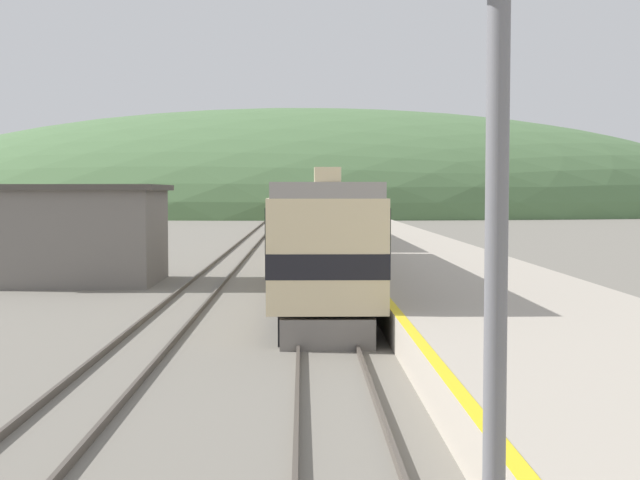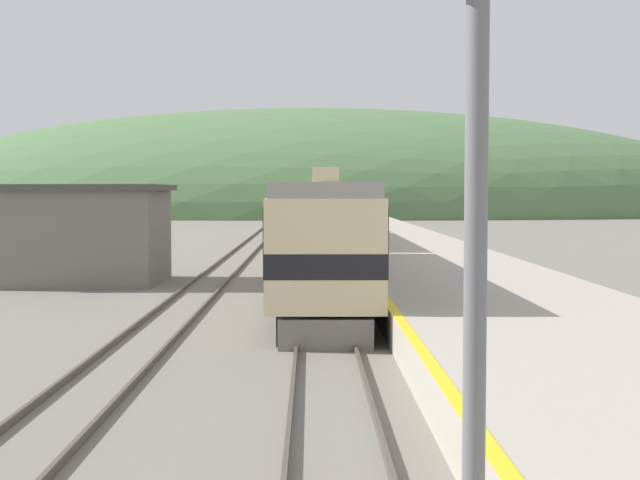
# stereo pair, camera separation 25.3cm
# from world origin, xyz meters

# --- Properties ---
(track_main) EXTENTS (1.52, 180.00, 0.16)m
(track_main) POSITION_xyz_m (0.00, 70.00, 0.08)
(track_main) COLOR #4C443D
(track_main) RESTS_ON ground
(track_siding) EXTENTS (1.52, 180.00, 0.16)m
(track_siding) POSITION_xyz_m (-4.60, 70.00, 0.08)
(track_siding) COLOR #4C443D
(track_siding) RESTS_ON ground
(platform) EXTENTS (7.17, 140.00, 0.93)m
(platform) POSITION_xyz_m (5.16, 50.00, 0.46)
(platform) COLOR #ADA393
(platform) RESTS_ON ground
(distant_hills) EXTENTS (152.18, 68.48, 35.43)m
(distant_hills) POSITION_xyz_m (0.00, 147.40, 0.00)
(distant_hills) COLOR #517547
(distant_hills) RESTS_ON ground
(station_shed) EXTENTS (7.84, 6.19, 4.15)m
(station_shed) POSITION_xyz_m (-10.38, 33.60, 2.09)
(station_shed) COLOR slate
(station_shed) RESTS_ON ground
(express_train_lead_car) EXTENTS (3.03, 21.09, 4.45)m
(express_train_lead_car) POSITION_xyz_m (0.00, 27.55, 2.24)
(express_train_lead_car) COLOR black
(express_train_lead_car) RESTS_ON ground
(carriage_second) EXTENTS (3.02, 20.41, 4.09)m
(carriage_second) POSITION_xyz_m (0.00, 49.41, 2.23)
(carriage_second) COLOR black
(carriage_second) RESTS_ON ground
(carriage_third) EXTENTS (3.02, 20.41, 4.09)m
(carriage_third) POSITION_xyz_m (0.00, 70.70, 2.23)
(carriage_third) COLOR black
(carriage_third) RESTS_ON ground
(carriage_fourth) EXTENTS (3.02, 20.41, 4.09)m
(carriage_fourth) POSITION_xyz_m (0.00, 91.99, 2.23)
(carriage_fourth) COLOR black
(carriage_fourth) RESTS_ON ground
(carriage_fifth) EXTENTS (3.02, 20.41, 4.09)m
(carriage_fifth) POSITION_xyz_m (0.00, 113.28, 2.23)
(carriage_fifth) COLOR black
(carriage_fifth) RESTS_ON ground
(signal_mast_main) EXTENTS (2.20, 0.42, 7.95)m
(signal_mast_main) POSITION_xyz_m (1.05, 3.52, 5.22)
(signal_mast_main) COLOR slate
(signal_mast_main) RESTS_ON ground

